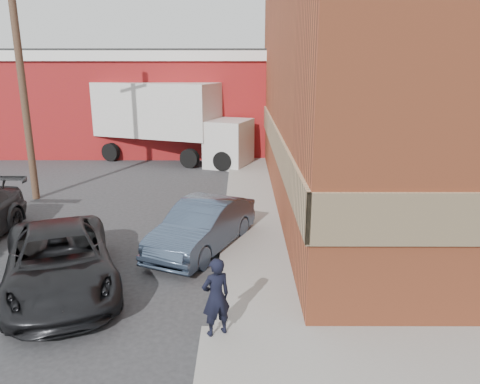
% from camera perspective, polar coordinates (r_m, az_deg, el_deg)
% --- Properties ---
extents(ground, '(90.00, 90.00, 0.00)m').
position_cam_1_polar(ground, '(9.41, -1.52, -16.64)').
color(ground, '#28282B').
rests_on(ground, ground).
extents(brick_building, '(14.25, 18.25, 9.36)m').
position_cam_1_polar(brick_building, '(18.83, 26.83, 13.05)').
color(brick_building, '#A94D2B').
rests_on(brick_building, ground).
extents(sidewalk_west, '(1.80, 18.00, 0.12)m').
position_cam_1_polar(sidewalk_west, '(17.66, 1.25, -0.61)').
color(sidewalk_west, gray).
rests_on(sidewalk_west, ground).
extents(warehouse, '(16.30, 8.30, 5.60)m').
position_cam_1_polar(warehouse, '(28.72, -12.67, 10.96)').
color(warehouse, maroon).
rests_on(warehouse, ground).
extents(utility_pole, '(2.00, 0.26, 9.00)m').
position_cam_1_polar(utility_pole, '(18.63, -25.19, 13.43)').
color(utility_pole, '#4E3627').
rests_on(utility_pole, ground).
extents(man, '(0.66, 0.58, 1.52)m').
position_cam_1_polar(man, '(8.76, -2.95, -12.65)').
color(man, black).
rests_on(man, sidewalk_south).
extents(sedan, '(2.97, 4.36, 1.36)m').
position_cam_1_polar(sedan, '(12.84, -4.60, -4.14)').
color(sedan, '#334155').
rests_on(sedan, ground).
extents(suv_a, '(3.99, 5.48, 1.38)m').
position_cam_1_polar(suv_a, '(11.38, -21.17, -7.84)').
color(suv_a, black).
rests_on(suv_a, ground).
extents(box_truck, '(8.36, 5.03, 3.97)m').
position_cam_1_polar(box_truck, '(24.09, -8.39, 9.05)').
color(box_truck, silver).
rests_on(box_truck, ground).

